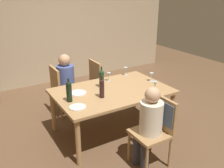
% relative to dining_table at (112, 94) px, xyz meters
% --- Properties ---
extents(ground_plane, '(10.00, 10.00, 0.00)m').
position_rel_dining_table_xyz_m(ground_plane, '(0.00, 0.00, -0.65)').
color(ground_plane, brown).
extents(rear_room_partition, '(6.40, 0.12, 2.70)m').
position_rel_dining_table_xyz_m(rear_room_partition, '(0.00, 2.77, 0.70)').
color(rear_room_partition, tan).
rests_on(rear_room_partition, ground_plane).
extents(dining_table, '(1.75, 1.14, 0.73)m').
position_rel_dining_table_xyz_m(dining_table, '(0.00, 0.00, 0.00)').
color(dining_table, '#A87F51').
rests_on(dining_table, ground_plane).
extents(chair_near, '(0.46, 0.44, 0.92)m').
position_rel_dining_table_xyz_m(chair_near, '(0.12, -0.95, -0.06)').
color(chair_near, '#A87F51').
rests_on(chair_near, ground_plane).
extents(chair_far_left, '(0.44, 0.44, 0.92)m').
position_rel_dining_table_xyz_m(chair_far_left, '(-0.48, 0.95, -0.12)').
color(chair_far_left, '#A87F51').
rests_on(chair_far_left, ground_plane).
extents(chair_far_right, '(0.44, 0.44, 0.92)m').
position_rel_dining_table_xyz_m(chair_far_right, '(0.31, 0.95, -0.12)').
color(chair_far_right, '#A87F51').
rests_on(chair_far_right, ground_plane).
extents(person_woman_host, '(0.33, 0.29, 1.10)m').
position_rel_dining_table_xyz_m(person_woman_host, '(-0.03, -0.95, -0.01)').
color(person_woman_host, '#33333D').
rests_on(person_woman_host, ground_plane).
extents(person_man_bearded, '(0.35, 0.31, 1.13)m').
position_rel_dining_table_xyz_m(person_man_bearded, '(-0.37, 0.95, 0.00)').
color(person_man_bearded, '#33333D').
rests_on(person_man_bearded, ground_plane).
extents(wine_bottle_tall_green, '(0.07, 0.07, 0.33)m').
position_rel_dining_table_xyz_m(wine_bottle_tall_green, '(-0.26, -0.16, 0.22)').
color(wine_bottle_tall_green, black).
rests_on(wine_bottle_tall_green, dining_table).
extents(wine_bottle_dark_red, '(0.08, 0.08, 0.34)m').
position_rel_dining_table_xyz_m(wine_bottle_dark_red, '(-0.72, -0.05, 0.23)').
color(wine_bottle_dark_red, black).
rests_on(wine_bottle_dark_red, dining_table).
extents(wine_bottle_short_olive, '(0.08, 0.08, 0.34)m').
position_rel_dining_table_xyz_m(wine_bottle_short_olive, '(-0.08, 0.19, 0.22)').
color(wine_bottle_short_olive, '#19381E').
rests_on(wine_bottle_short_olive, dining_table).
extents(wine_glass_near_left, '(0.07, 0.07, 0.15)m').
position_rel_dining_table_xyz_m(wine_glass_near_left, '(0.16, 0.37, 0.18)').
color(wine_glass_near_left, silver).
rests_on(wine_glass_near_left, dining_table).
extents(wine_glass_centre, '(0.07, 0.07, 0.15)m').
position_rel_dining_table_xyz_m(wine_glass_centre, '(0.57, 0.47, 0.18)').
color(wine_glass_centre, silver).
rests_on(wine_glass_centre, dining_table).
extents(wine_glass_near_right, '(0.07, 0.07, 0.15)m').
position_rel_dining_table_xyz_m(wine_glass_near_right, '(0.77, -0.01, 0.18)').
color(wine_glass_near_right, silver).
rests_on(wine_glass_near_right, dining_table).
extents(wine_glass_far, '(0.07, 0.07, 0.15)m').
position_rel_dining_table_xyz_m(wine_glass_far, '(0.55, -0.36, 0.18)').
color(wine_glass_far, silver).
rests_on(wine_glass_far, dining_table).
extents(dinner_plate_host, '(0.25, 0.25, 0.01)m').
position_rel_dining_table_xyz_m(dinner_plate_host, '(-0.50, 0.15, 0.08)').
color(dinner_plate_host, white).
rests_on(dinner_plate_host, dining_table).
extents(dinner_plate_guest_left, '(0.22, 0.22, 0.01)m').
position_rel_dining_table_xyz_m(dinner_plate_guest_left, '(-0.70, -0.28, 0.08)').
color(dinner_plate_guest_left, silver).
rests_on(dinner_plate_guest_left, dining_table).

